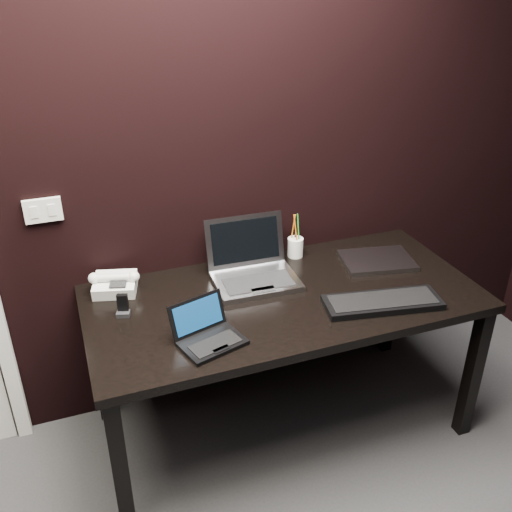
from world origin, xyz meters
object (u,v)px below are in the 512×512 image
object	(u,v)px
closed_laptop	(377,260)
desk	(284,310)
netbook	(208,335)
desk_phone	(115,284)
ext_keyboard	(382,302)
pen_cup	(295,246)
silver_laptop	(253,270)
mobile_phone	(123,307)

from	to	relation	value
closed_laptop	desk	bearing A→B (deg)	-167.49
netbook	desk_phone	distance (m)	0.57
ext_keyboard	pen_cup	xyz separation A→B (m)	(-0.16, 0.54, 0.04)
desk	closed_laptop	size ratio (longest dim) A/B	4.59
ext_keyboard	closed_laptop	xyz separation A→B (m)	(0.18, 0.34, -0.00)
closed_laptop	desk_phone	bearing A→B (deg)	172.24
netbook	silver_laptop	world-z (taller)	silver_laptop
netbook	desk_phone	size ratio (longest dim) A/B	1.25
desk	closed_laptop	xyz separation A→B (m)	(0.53, 0.12, 0.09)
netbook	ext_keyboard	size ratio (longest dim) A/B	0.55
desk	pen_cup	xyz separation A→B (m)	(0.19, 0.32, 0.13)
netbook	pen_cup	distance (m)	0.79
netbook	mobile_phone	distance (m)	0.40
mobile_phone	ext_keyboard	bearing A→B (deg)	-16.60
silver_laptop	desk_phone	distance (m)	0.61
desk	pen_cup	world-z (taller)	pen_cup
closed_laptop	silver_laptop	bearing A→B (deg)	174.60
silver_laptop	mobile_phone	distance (m)	0.60
silver_laptop	ext_keyboard	distance (m)	0.59
mobile_phone	pen_cup	size ratio (longest dim) A/B	0.42
desk_phone	ext_keyboard	bearing A→B (deg)	-25.85
closed_laptop	pen_cup	size ratio (longest dim) A/B	1.67
ext_keyboard	mobile_phone	distance (m)	1.08
silver_laptop	ext_keyboard	world-z (taller)	silver_laptop
netbook	pen_cup	bearing A→B (deg)	41.59
closed_laptop	mobile_phone	xyz separation A→B (m)	(-1.21, -0.03, 0.02)
netbook	ext_keyboard	world-z (taller)	netbook
closed_laptop	pen_cup	distance (m)	0.40
netbook	desk	bearing A→B (deg)	27.40
silver_laptop	mobile_phone	size ratio (longest dim) A/B	4.13
closed_laptop	netbook	bearing A→B (deg)	-160.72
mobile_phone	closed_laptop	bearing A→B (deg)	1.38
netbook	closed_laptop	xyz separation A→B (m)	(0.93, 0.33, -0.02)
silver_laptop	pen_cup	bearing A→B (deg)	27.60
ext_keyboard	desk	bearing A→B (deg)	148.31
ext_keyboard	desk_phone	bearing A→B (deg)	154.15
desk_phone	netbook	bearing A→B (deg)	-60.38
desk_phone	silver_laptop	bearing A→B (deg)	-10.14
ext_keyboard	mobile_phone	bearing A→B (deg)	163.40
closed_laptop	pen_cup	bearing A→B (deg)	149.66
mobile_phone	desk	bearing A→B (deg)	-7.46
desk	netbook	distance (m)	0.47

